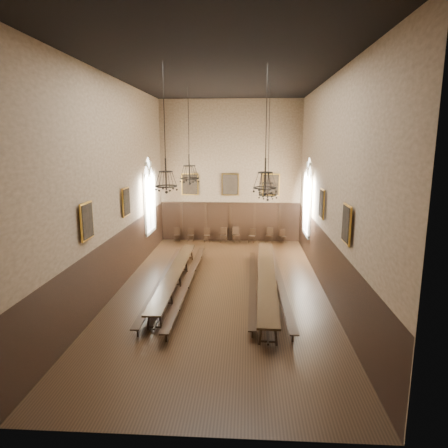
# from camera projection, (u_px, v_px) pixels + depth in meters

# --- Properties ---
(floor) EXTENTS (9.00, 18.00, 0.02)m
(floor) POSITION_uv_depth(u_px,v_px,m) (221.00, 289.00, 17.56)
(floor) COLOR black
(floor) RESTS_ON ground
(ceiling) EXTENTS (9.00, 18.00, 0.02)m
(ceiling) POSITION_uv_depth(u_px,v_px,m) (221.00, 74.00, 15.75)
(ceiling) COLOR black
(ceiling) RESTS_ON ground
(wall_back) EXTENTS (9.00, 0.02, 9.00)m
(wall_back) POSITION_uv_depth(u_px,v_px,m) (230.00, 172.00, 25.46)
(wall_back) COLOR #92795A
(wall_back) RESTS_ON ground
(wall_front) EXTENTS (9.00, 0.02, 9.00)m
(wall_front) POSITION_uv_depth(u_px,v_px,m) (191.00, 238.00, 7.84)
(wall_front) COLOR #92795A
(wall_front) RESTS_ON ground
(wall_left) EXTENTS (0.02, 18.00, 9.00)m
(wall_left) POSITION_uv_depth(u_px,v_px,m) (115.00, 187.00, 16.91)
(wall_left) COLOR #92795A
(wall_left) RESTS_ON ground
(wall_right) EXTENTS (0.02, 18.00, 9.00)m
(wall_right) POSITION_uv_depth(u_px,v_px,m) (330.00, 188.00, 16.39)
(wall_right) COLOR #92795A
(wall_right) RESTS_ON ground
(wainscot_panelling) EXTENTS (9.00, 18.00, 2.50)m
(wainscot_panelling) POSITION_uv_depth(u_px,v_px,m) (221.00, 262.00, 17.30)
(wainscot_panelling) COLOR black
(wainscot_panelling) RESTS_ON floor
(table_left) EXTENTS (0.76, 9.36, 0.73)m
(table_left) POSITION_uv_depth(u_px,v_px,m) (175.00, 279.00, 17.79)
(table_left) COLOR black
(table_left) RESTS_ON floor
(table_right) EXTENTS (1.07, 10.57, 0.82)m
(table_right) POSITION_uv_depth(u_px,v_px,m) (266.00, 282.00, 17.28)
(table_right) COLOR black
(table_right) RESTS_ON floor
(bench_left_outer) EXTENTS (0.53, 9.91, 0.45)m
(bench_left_outer) POSITION_uv_depth(u_px,v_px,m) (163.00, 282.00, 17.68)
(bench_left_outer) COLOR black
(bench_left_outer) RESTS_ON floor
(bench_left_inner) EXTENTS (0.33, 10.49, 0.47)m
(bench_left_inner) POSITION_uv_depth(u_px,v_px,m) (188.00, 282.00, 17.61)
(bench_left_inner) COLOR black
(bench_left_inner) RESTS_ON floor
(bench_right_inner) EXTENTS (0.39, 9.32, 0.42)m
(bench_right_inner) POSITION_uv_depth(u_px,v_px,m) (252.00, 285.00, 17.34)
(bench_right_inner) COLOR black
(bench_right_inner) RESTS_ON floor
(bench_right_outer) EXTENTS (0.47, 10.10, 0.45)m
(bench_right_outer) POSITION_uv_depth(u_px,v_px,m) (279.00, 284.00, 17.41)
(bench_right_outer) COLOR black
(bench_right_outer) RESTS_ON floor
(chair_0) EXTENTS (0.39, 0.39, 0.87)m
(chair_0) POSITION_uv_depth(u_px,v_px,m) (177.00, 237.00, 26.02)
(chair_0) COLOR black
(chair_0) RESTS_ON floor
(chair_1) EXTENTS (0.40, 0.40, 0.87)m
(chair_1) POSITION_uv_depth(u_px,v_px,m) (191.00, 238.00, 25.95)
(chair_1) COLOR black
(chair_1) RESTS_ON floor
(chair_2) EXTENTS (0.45, 0.45, 0.89)m
(chair_2) POSITION_uv_depth(u_px,v_px,m) (207.00, 238.00, 25.89)
(chair_2) COLOR black
(chair_2) RESTS_ON floor
(chair_3) EXTENTS (0.43, 0.43, 0.93)m
(chair_3) POSITION_uv_depth(u_px,v_px,m) (223.00, 238.00, 25.83)
(chair_3) COLOR black
(chair_3) RESTS_ON floor
(chair_4) EXTENTS (0.53, 0.53, 1.00)m
(chair_4) POSITION_uv_depth(u_px,v_px,m) (236.00, 237.00, 25.85)
(chair_4) COLOR black
(chair_4) RESTS_ON floor
(chair_5) EXTENTS (0.49, 0.49, 0.90)m
(chair_5) POSITION_uv_depth(u_px,v_px,m) (252.00, 238.00, 25.76)
(chair_5) COLOR black
(chair_5) RESTS_ON floor
(chair_6) EXTENTS (0.52, 0.52, 0.97)m
(chair_6) POSITION_uv_depth(u_px,v_px,m) (269.00, 238.00, 25.75)
(chair_6) COLOR black
(chair_6) RESTS_ON floor
(chair_7) EXTENTS (0.46, 0.46, 0.87)m
(chair_7) POSITION_uv_depth(u_px,v_px,m) (283.00, 239.00, 25.66)
(chair_7) COLOR black
(chair_7) RESTS_ON floor
(chandelier_back_left) EXTENTS (0.94, 0.94, 4.54)m
(chandelier_back_left) POSITION_uv_depth(u_px,v_px,m) (189.00, 173.00, 19.31)
(chandelier_back_left) COLOR black
(chandelier_back_left) RESTS_ON ceiling
(chandelier_back_right) EXTENTS (0.87, 0.87, 5.25)m
(chandelier_back_right) POSITION_uv_depth(u_px,v_px,m) (268.00, 188.00, 18.74)
(chandelier_back_right) COLOR black
(chandelier_back_right) RESTS_ON ceiling
(chandelier_front_left) EXTENTS (0.79, 0.79, 4.31)m
(chandelier_front_left) POSITION_uv_depth(u_px,v_px,m) (166.00, 177.00, 13.94)
(chandelier_front_left) COLOR black
(chandelier_front_left) RESTS_ON ceiling
(chandelier_front_right) EXTENTS (0.86, 0.86, 4.43)m
(chandelier_front_right) POSITION_uv_depth(u_px,v_px,m) (265.00, 180.00, 14.43)
(chandelier_front_right) COLOR black
(chandelier_front_right) RESTS_ON ceiling
(portrait_back_0) EXTENTS (1.10, 0.12, 1.40)m
(portrait_back_0) POSITION_uv_depth(u_px,v_px,m) (190.00, 184.00, 25.65)
(portrait_back_0) COLOR gold
(portrait_back_0) RESTS_ON wall_back
(portrait_back_1) EXTENTS (1.10, 0.12, 1.40)m
(portrait_back_1) POSITION_uv_depth(u_px,v_px,m) (230.00, 185.00, 25.50)
(portrait_back_1) COLOR gold
(portrait_back_1) RESTS_ON wall_back
(portrait_back_2) EXTENTS (1.10, 0.12, 1.40)m
(portrait_back_2) POSITION_uv_depth(u_px,v_px,m) (271.00, 185.00, 25.35)
(portrait_back_2) COLOR gold
(portrait_back_2) RESTS_ON wall_back
(portrait_left_0) EXTENTS (0.12, 1.00, 1.30)m
(portrait_left_0) POSITION_uv_depth(u_px,v_px,m) (126.00, 202.00, 18.04)
(portrait_left_0) COLOR gold
(portrait_left_0) RESTS_ON wall_left
(portrait_left_1) EXTENTS (0.12, 1.00, 1.30)m
(portrait_left_1) POSITION_uv_depth(u_px,v_px,m) (87.00, 221.00, 13.64)
(portrait_left_1) COLOR gold
(portrait_left_1) RESTS_ON wall_left
(portrait_right_0) EXTENTS (0.12, 1.00, 1.30)m
(portrait_right_0) POSITION_uv_depth(u_px,v_px,m) (322.00, 204.00, 17.54)
(portrait_right_0) COLOR gold
(portrait_right_0) RESTS_ON wall_right
(portrait_right_1) EXTENTS (0.12, 1.00, 1.30)m
(portrait_right_1) POSITION_uv_depth(u_px,v_px,m) (347.00, 224.00, 13.14)
(portrait_right_1) COLOR gold
(portrait_right_1) RESTS_ON wall_right
(window_right) EXTENTS (0.20, 2.20, 4.60)m
(window_right) POSITION_uv_depth(u_px,v_px,m) (308.00, 197.00, 22.00)
(window_right) COLOR white
(window_right) RESTS_ON wall_right
(window_left) EXTENTS (0.20, 2.20, 4.60)m
(window_left) POSITION_uv_depth(u_px,v_px,m) (149.00, 196.00, 22.51)
(window_left) COLOR white
(window_left) RESTS_ON wall_left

